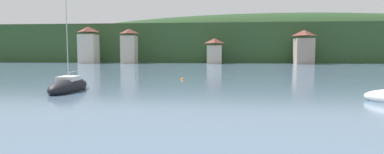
{
  "coord_description": "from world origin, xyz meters",
  "views": [
    {
      "loc": [
        2.12,
        22.63,
        3.56
      ],
      "look_at": [
        0.0,
        45.13,
        1.73
      ],
      "focal_mm": 29.24,
      "sensor_mm": 36.0,
      "label": 1
    }
  ],
  "objects_px": {
    "shore_building_west": "(89,45)",
    "sailboat_mid_4": "(69,87)",
    "shore_building_eastcentral": "(304,47)",
    "mooring_buoy_near": "(182,80)",
    "shore_building_westcentral": "(129,47)",
    "shore_building_central": "(214,51)"
  },
  "relations": [
    {
      "from": "shore_building_eastcentral",
      "to": "mooring_buoy_near",
      "type": "height_order",
      "value": "shore_building_eastcentral"
    },
    {
      "from": "shore_building_eastcentral",
      "to": "shore_building_central",
      "type": "bearing_deg",
      "value": -179.94
    },
    {
      "from": "shore_building_westcentral",
      "to": "shore_building_eastcentral",
      "type": "relative_size",
      "value": 1.06
    },
    {
      "from": "shore_building_westcentral",
      "to": "sailboat_mid_4",
      "type": "xyz_separation_m",
      "value": [
        14.53,
        -67.27,
        -4.73
      ]
    },
    {
      "from": "shore_building_west",
      "to": "shore_building_westcentral",
      "type": "distance_m",
      "value": 13.1
    },
    {
      "from": "shore_building_westcentral",
      "to": "mooring_buoy_near",
      "type": "distance_m",
      "value": 59.95
    },
    {
      "from": "shore_building_eastcentral",
      "to": "mooring_buoy_near",
      "type": "relative_size",
      "value": 21.62
    },
    {
      "from": "shore_building_west",
      "to": "shore_building_westcentral",
      "type": "height_order",
      "value": "shore_building_west"
    },
    {
      "from": "shore_building_west",
      "to": "shore_building_central",
      "type": "bearing_deg",
      "value": 0.09
    },
    {
      "from": "shore_building_eastcentral",
      "to": "shore_building_west",
      "type": "bearing_deg",
      "value": -179.92
    },
    {
      "from": "shore_building_eastcentral",
      "to": "shore_building_westcentral",
      "type": "bearing_deg",
      "value": -179.53
    },
    {
      "from": "shore_building_eastcentral",
      "to": "sailboat_mid_4",
      "type": "height_order",
      "value": "shore_building_eastcentral"
    },
    {
      "from": "shore_building_westcentral",
      "to": "shore_building_west",
      "type": "bearing_deg",
      "value": 178.53
    },
    {
      "from": "shore_building_west",
      "to": "shore_building_eastcentral",
      "type": "distance_m",
      "value": 65.44
    },
    {
      "from": "shore_building_west",
      "to": "sailboat_mid_4",
      "type": "xyz_separation_m",
      "value": [
        27.62,
        -67.61,
        -5.11
      ]
    },
    {
      "from": "shore_building_central",
      "to": "shore_building_eastcentral",
      "type": "xyz_separation_m",
      "value": [
        26.18,
        0.03,
        1.14
      ]
    },
    {
      "from": "sailboat_mid_4",
      "to": "shore_building_westcentral",
      "type": "bearing_deg",
      "value": -171.11
    },
    {
      "from": "mooring_buoy_near",
      "to": "sailboat_mid_4",
      "type": "bearing_deg",
      "value": -125.67
    },
    {
      "from": "shore_building_west",
      "to": "shore_building_eastcentral",
      "type": "relative_size",
      "value": 1.14
    },
    {
      "from": "shore_building_westcentral",
      "to": "shore_building_central",
      "type": "distance_m",
      "value": 26.22
    },
    {
      "from": "shore_building_eastcentral",
      "to": "mooring_buoy_near",
      "type": "bearing_deg",
      "value": -117.63
    },
    {
      "from": "shore_building_west",
      "to": "sailboat_mid_4",
      "type": "relative_size",
      "value": 1.32
    }
  ]
}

